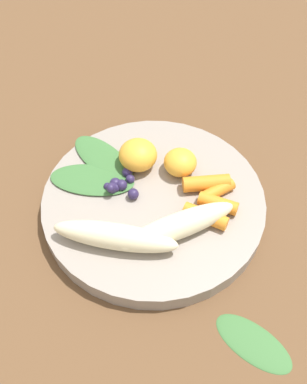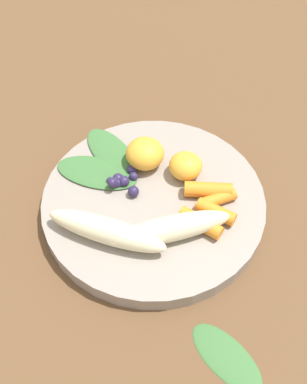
{
  "view_description": "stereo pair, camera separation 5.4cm",
  "coord_description": "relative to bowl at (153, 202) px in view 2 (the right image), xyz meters",
  "views": [
    {
      "loc": [
        -0.32,
        -0.11,
        0.46
      ],
      "look_at": [
        0.0,
        0.0,
        0.03
      ],
      "focal_mm": 41.05,
      "sensor_mm": 36.0,
      "label": 1
    },
    {
      "loc": [
        -0.3,
        -0.16,
        0.46
      ],
      "look_at": [
        0.0,
        0.0,
        0.03
      ],
      "focal_mm": 41.05,
      "sensor_mm": 36.0,
      "label": 2
    }
  ],
  "objects": [
    {
      "name": "ground_plane",
      "position": [
        0.0,
        0.0,
        -0.01
      ],
      "size": [
        2.4,
        2.4,
        0.0
      ],
      "primitive_type": "plane",
      "color": "brown"
    },
    {
      "name": "bowl",
      "position": [
        0.0,
        0.0,
        0.0
      ],
      "size": [
        0.28,
        0.28,
        0.02
      ],
      "primitive_type": "cylinder",
      "color": "gray",
      "rests_on": "ground_plane"
    },
    {
      "name": "banana_peeled_left",
      "position": [
        -0.04,
        -0.04,
        0.03
      ],
      "size": [
        0.12,
        0.13,
        0.03
      ],
      "primitive_type": "ellipsoid",
      "rotation": [
        0.0,
        0.0,
        5.45
      ],
      "color": "beige",
      "rests_on": "bowl"
    },
    {
      "name": "banana_peeled_right",
      "position": [
        -0.08,
        0.02,
        0.03
      ],
      "size": [
        0.05,
        0.15,
        0.03
      ],
      "primitive_type": "ellipsoid",
      "rotation": [
        0.0,
        0.0,
        4.85
      ],
      "color": "beige",
      "rests_on": "bowl"
    },
    {
      "name": "orange_segment_near",
      "position": [
        0.05,
        0.04,
        0.03
      ],
      "size": [
        0.05,
        0.05,
        0.04
      ],
      "primitive_type": "ellipsoid",
      "color": "#F4A833",
      "rests_on": "bowl"
    },
    {
      "name": "orange_segment_far",
      "position": [
        0.05,
        -0.02,
        0.03
      ],
      "size": [
        0.04,
        0.04,
        0.03
      ],
      "primitive_type": "ellipsoid",
      "color": "#F4A833",
      "rests_on": "bowl"
    },
    {
      "name": "carrot_front",
      "position": [
        -0.01,
        -0.07,
        0.02
      ],
      "size": [
        0.02,
        0.06,
        0.02
      ],
      "primitive_type": "cylinder",
      "rotation": [
        0.0,
        1.57,
        4.58
      ],
      "color": "orange",
      "rests_on": "bowl"
    },
    {
      "name": "carrot_mid_left",
      "position": [
        0.01,
        -0.08,
        0.02
      ],
      "size": [
        0.02,
        0.05,
        0.02
      ],
      "primitive_type": "cylinder",
      "rotation": [
        0.0,
        1.57,
        4.65
      ],
      "color": "orange",
      "rests_on": "bowl"
    },
    {
      "name": "carrot_mid_right",
      "position": [
        0.03,
        -0.07,
        0.02
      ],
      "size": [
        0.04,
        0.04,
        0.02
      ],
      "primitive_type": "cylinder",
      "rotation": [
        0.0,
        1.57,
        5.58
      ],
      "color": "orange",
      "rests_on": "bowl"
    },
    {
      "name": "carrot_rear",
      "position": [
        0.03,
        -0.06,
        0.02
      ],
      "size": [
        0.04,
        0.06,
        0.02
      ],
      "primitive_type": "cylinder",
      "rotation": [
        0.0,
        1.57,
        5.13
      ],
      "color": "orange",
      "rests_on": "bowl"
    },
    {
      "name": "blueberry_pile",
      "position": [
        -0.0,
        0.04,
        0.02
      ],
      "size": [
        0.05,
        0.05,
        0.02
      ],
      "color": "#2D234C",
      "rests_on": "bowl"
    },
    {
      "name": "coconut_shred_patch",
      "position": [
        0.01,
        0.07,
        0.01
      ],
      "size": [
        0.05,
        0.05,
        0.0
      ],
      "primitive_type": "cylinder",
      "color": "white",
      "rests_on": "bowl"
    },
    {
      "name": "kale_leaf_left",
      "position": [
        0.04,
        0.08,
        0.01
      ],
      "size": [
        0.09,
        0.12,
        0.0
      ],
      "primitive_type": "ellipsoid",
      "rotation": [
        0.0,
        0.0,
        7.36
      ],
      "color": "#3D7038",
      "rests_on": "bowl"
    },
    {
      "name": "kale_leaf_right",
      "position": [
        -0.0,
        0.08,
        0.01
      ],
      "size": [
        0.07,
        0.12,
        0.0
      ],
      "primitive_type": "ellipsoid",
      "rotation": [
        0.0,
        0.0,
        8.04
      ],
      "color": "#3D7038",
      "rests_on": "bowl"
    },
    {
      "name": "kale_leaf_stray",
      "position": [
        -0.13,
        -0.16,
        -0.01
      ],
      "size": [
        0.07,
        0.1,
        0.01
      ],
      "primitive_type": "ellipsoid",
      "rotation": [
        0.0,
        0.0,
        4.36
      ],
      "color": "#3D7038",
      "rests_on": "ground_plane"
    }
  ]
}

